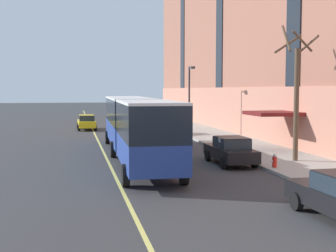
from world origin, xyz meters
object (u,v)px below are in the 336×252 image
parked_car_darkgray_1 (168,127)px  street_lamp (190,92)px  parked_car_black_2 (230,150)px  street_tree_mid_block (296,93)px  city_bus (135,124)px  taxi_cab (87,122)px  parked_car_navy_5 (154,121)px  fire_hydrant (275,161)px

parked_car_darkgray_1 → street_lamp: 3.82m
parked_car_black_2 → street_tree_mid_block: 4.96m
city_bus → taxi_cab: bearing=96.2°
parked_car_navy_5 → fire_hydrant: size_ratio=6.01×
city_bus → street_lamp: (6.71, 12.99, 1.84)m
fire_hydrant → parked_car_black_2: bearing=125.7°
parked_car_black_2 → parked_car_navy_5: 25.17m
parked_car_darkgray_1 → parked_car_navy_5: size_ratio=1.01×
fire_hydrant → city_bus: bearing=140.0°
city_bus → taxi_cab: 21.52m
fire_hydrant → taxi_cab: bearing=108.4°
street_tree_mid_block → street_lamp: 16.67m
parked_car_black_2 → street_lamp: 16.65m
parked_car_darkgray_1 → street_tree_mid_block: bearing=-77.6°
taxi_cab → fire_hydrant: size_ratio=6.63×
parked_car_darkgray_1 → street_lamp: street_lamp is taller
city_bus → parked_car_black_2: size_ratio=4.25×
street_tree_mid_block → street_lamp: street_tree_mid_block is taller
taxi_cab → street_lamp: 12.71m
city_bus → parked_car_darkgray_1: bearing=70.9°
parked_car_black_2 → parked_car_navy_5: size_ratio=1.08×
parked_car_navy_5 → street_tree_mid_block: bearing=-81.5°
taxi_cab → fire_hydrant: taxi_cab is taller
street_lamp → fire_hydrant: (-0.10, -18.52, -3.47)m
parked_car_black_2 → taxi_cab: 25.68m
city_bus → street_tree_mid_block: (8.74, -3.56, 1.88)m
taxi_cab → parked_car_black_2: bearing=-73.5°
city_bus → parked_car_navy_5: size_ratio=4.58×
parked_car_darkgray_1 → parked_car_navy_5: (0.07, 7.86, -0.00)m
parked_car_black_2 → fire_hydrant: 2.81m
parked_car_navy_5 → parked_car_darkgray_1: bearing=-90.5°
parked_car_navy_5 → city_bus: bearing=-102.7°
parked_car_navy_5 → taxi_cab: size_ratio=0.91×
parked_car_navy_5 → street_tree_mid_block: 25.95m
street_tree_mid_block → street_lamp: size_ratio=1.26×
parked_car_navy_5 → fire_hydrant: bearing=-86.5°
parked_car_black_2 → fire_hydrant: parked_car_black_2 is taller
parked_car_darkgray_1 → street_tree_mid_block: size_ratio=0.57×
parked_car_darkgray_1 → street_lamp: bearing=-30.1°
parked_car_black_2 → street_tree_mid_block: (3.76, -0.29, 3.22)m
parked_car_darkgray_1 → parked_car_navy_5: same height
city_bus → parked_car_darkgray_1: city_bus is taller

